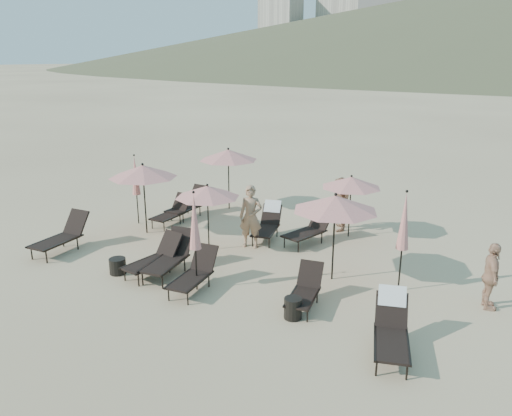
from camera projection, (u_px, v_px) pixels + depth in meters
The scene contains 25 objects.
ground at pixel (222, 296), 11.81m from camera, with size 800.00×800.00×0.00m, color #D6BA8C.
hotel_skyline at pixel (357, 22), 274.19m from camera, with size 109.00×82.00×55.00m.
lounger_0 at pixel (62, 235), 14.43m from camera, with size 0.83×1.88×1.05m.
lounger_1 at pixel (155, 257), 12.94m from camera, with size 0.83×1.74×0.96m.
lounger_2 at pixel (169, 256), 12.91m from camera, with size 0.98×1.90×1.04m.
lounger_3 at pixel (194, 273), 12.03m from camera, with size 0.82×1.70×0.94m.
lounger_4 at pixel (305, 290), 11.24m from camera, with size 0.84×1.57×0.86m.
lounger_5 at pixel (392, 327), 9.47m from camera, with size 1.10×1.82×1.07m.
lounger_6 at pixel (189, 204), 17.61m from camera, with size 0.71×1.77×1.01m.
lounger_7 at pixel (172, 211), 16.86m from camera, with size 0.63×1.61×0.92m.
lounger_8 at pixel (268, 222), 15.51m from camera, with size 1.01×1.78×1.05m.
lounger_9 at pixel (309, 229), 15.06m from camera, with size 1.10×1.85×1.00m.
umbrella_open_0 at pixel (143, 171), 15.50m from camera, with size 2.13×2.13×2.30m.
umbrella_open_1 at pixel (207, 192), 14.16m from camera, with size 1.86×1.86×2.00m.
umbrella_open_2 at pixel (335, 203), 12.15m from camera, with size 2.12×2.12×2.28m.
umbrella_open_3 at pixel (228, 155), 18.11m from camera, with size 2.14×2.14×2.30m.
umbrella_open_4 at pixel (351, 182), 15.26m from camera, with size 1.85×1.85×1.99m.
umbrella_closed_0 at pixel (195, 222), 11.66m from camera, with size 0.29×0.29×2.49m.
umbrella_closed_1 at pixel (404, 222), 11.59m from camera, with size 0.30×0.30×2.53m.
umbrella_closed_2 at pixel (135, 176), 16.54m from camera, with size 0.28×0.28×2.39m.
side_table_0 at pixel (118, 266), 13.00m from camera, with size 0.43×0.43×0.42m, color black.
side_table_1 at pixel (293, 308), 10.75m from camera, with size 0.39×0.39×0.47m, color black.
beachgoer_a at pixel (251, 217), 14.64m from camera, with size 0.69×0.45×1.88m, color #A17757.
beachgoer_b at pixel (339, 204), 16.11m from camera, with size 0.85×0.66×1.75m, color #A67656.
beachgoer_c at pixel (491, 276), 11.04m from camera, with size 0.91×0.38×1.56m, color tan.
Camera 1 is at (6.10, -8.84, 5.41)m, focal length 35.00 mm.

